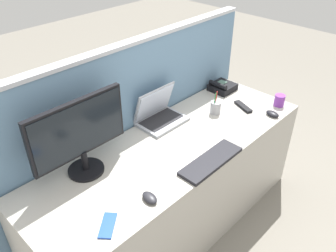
{
  "coord_description": "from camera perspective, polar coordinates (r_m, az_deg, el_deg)",
  "views": [
    {
      "loc": [
        -1.27,
        -1.18,
        2.02
      ],
      "look_at": [
        0.0,
        0.05,
        0.84
      ],
      "focal_mm": 37.13,
      "sensor_mm": 36.0,
      "label": 1
    }
  ],
  "objects": [
    {
      "name": "cubicle_divider",
      "position": [
        2.43,
        -5.53,
        -0.75
      ],
      "size": [
        2.12,
        0.07,
        1.3
      ],
      "color": "#6084A3",
      "rests_on": "ground_plane"
    },
    {
      "name": "keyboard_main",
      "position": [
        2.04,
        7.09,
        -5.72
      ],
      "size": [
        0.44,
        0.14,
        0.02
      ],
      "primitive_type": "cube",
      "rotation": [
        0.0,
        0.0,
        0.01
      ],
      "color": "black",
      "rests_on": "desk"
    },
    {
      "name": "computer_mouse_right_hand",
      "position": [
        1.81,
        -3.03,
        -11.66
      ],
      "size": [
        0.07,
        0.11,
        0.03
      ],
      "primitive_type": "ellipsoid",
      "rotation": [
        0.0,
        0.0,
        -0.13
      ],
      "color": "#232328",
      "rests_on": "desk"
    },
    {
      "name": "pen_cup",
      "position": [
        2.49,
        7.81,
        3.05
      ],
      "size": [
        0.07,
        0.07,
        0.17
      ],
      "color": "#99999E",
      "rests_on": "desk"
    },
    {
      "name": "cell_phone_blue_case",
      "position": [
        1.72,
        -9.86,
        -15.77
      ],
      "size": [
        0.16,
        0.15,
        0.01
      ],
      "primitive_type": "cube",
      "rotation": [
        0.0,
        0.0,
        -0.87
      ],
      "color": "blue",
      "rests_on": "desk"
    },
    {
      "name": "ground_plane",
      "position": [
        2.66,
        0.8,
        -15.64
      ],
      "size": [
        10.0,
        10.0,
        0.0
      ],
      "primitive_type": "plane",
      "color": "slate"
    },
    {
      "name": "computer_mouse_left_hand",
      "position": [
        2.55,
        16.78,
        1.92
      ],
      "size": [
        0.07,
        0.11,
        0.03
      ],
      "primitive_type": "ellipsoid",
      "rotation": [
        0.0,
        0.0,
        -0.12
      ],
      "color": "black",
      "rests_on": "desk"
    },
    {
      "name": "laptop",
      "position": [
        2.37,
        -1.55,
        2.14
      ],
      "size": [
        0.32,
        0.23,
        0.24
      ],
      "color": "#9EA0A8",
      "rests_on": "desk"
    },
    {
      "name": "desk_phone",
      "position": [
        2.81,
        8.85,
        6.37
      ],
      "size": [
        0.19,
        0.17,
        0.09
      ],
      "color": "black",
      "rests_on": "desk"
    },
    {
      "name": "coffee_mug",
      "position": [
        2.69,
        17.85,
        4.06
      ],
      "size": [
        0.11,
        0.08,
        0.09
      ],
      "color": "purple",
      "rests_on": "desk"
    },
    {
      "name": "desk",
      "position": [
        2.4,
        0.87,
        -10.03
      ],
      "size": [
        1.99,
        0.67,
        0.72
      ],
      "primitive_type": "cube",
      "color": "#ADA89E",
      "rests_on": "ground_plane"
    },
    {
      "name": "tv_remote",
      "position": [
        2.6,
        12.23,
        3.13
      ],
      "size": [
        0.1,
        0.17,
        0.02
      ],
      "primitive_type": "cube",
      "rotation": [
        0.0,
        0.0,
        -0.37
      ],
      "color": "black",
      "rests_on": "desk"
    },
    {
      "name": "desktop_monitor",
      "position": [
        1.89,
        -14.37,
        -1.16
      ],
      "size": [
        0.57,
        0.2,
        0.45
      ],
      "color": "black",
      "rests_on": "desk"
    }
  ]
}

